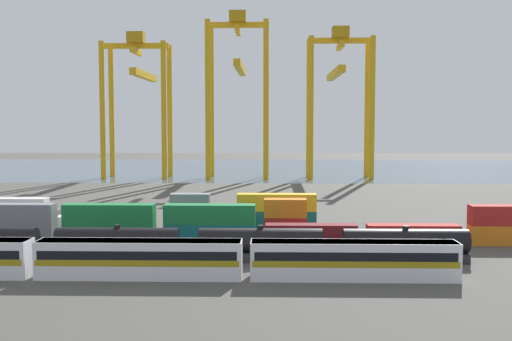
# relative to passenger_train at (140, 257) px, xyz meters

# --- Properties ---
(ground_plane) EXTENTS (420.00, 420.00, 0.00)m
(ground_plane) POSITION_rel_passenger_train_xyz_m (-1.76, 63.76, -2.14)
(ground_plane) COLOR #4C4944
(harbour_water) EXTENTS (400.00, 110.00, 0.01)m
(harbour_water) POSITION_rel_passenger_train_xyz_m (-1.76, 155.93, -2.14)
(harbour_water) COLOR #475B6B
(harbour_water) RESTS_ON ground_plane
(passenger_train) EXTENTS (64.99, 3.14, 3.90)m
(passenger_train) POSITION_rel_passenger_train_xyz_m (0.00, 0.00, 0.00)
(passenger_train) COLOR silver
(passenger_train) RESTS_ON ground_plane
(freight_tank_row) EXTENTS (64.17, 2.72, 4.18)m
(freight_tank_row) POSITION_rel_passenger_train_xyz_m (3.98, 8.04, -0.20)
(freight_tank_row) COLOR #232326
(freight_tank_row) RESTS_ON ground_plane
(shipping_container_1) EXTENTS (12.10, 2.44, 2.60)m
(shipping_container_1) POSITION_rel_passenger_train_xyz_m (-21.51, 18.46, -0.84)
(shipping_container_1) COLOR slate
(shipping_container_1) RESTS_ON ground_plane
(shipping_container_2) EXTENTS (12.10, 2.44, 2.60)m
(shipping_container_2) POSITION_rel_passenger_train_xyz_m (-21.51, 18.46, 1.76)
(shipping_container_2) COLOR slate
(shipping_container_2) RESTS_ON shipping_container_1
(shipping_container_3) EXTENTS (12.10, 2.44, 2.60)m
(shipping_container_3) POSITION_rel_passenger_train_xyz_m (-8.07, 18.46, -0.84)
(shipping_container_3) COLOR #197538
(shipping_container_3) RESTS_ON ground_plane
(shipping_container_4) EXTENTS (12.10, 2.44, 2.60)m
(shipping_container_4) POSITION_rel_passenger_train_xyz_m (-8.07, 18.46, 1.76)
(shipping_container_4) COLOR #197538
(shipping_container_4) RESTS_ON shipping_container_3
(shipping_container_5) EXTENTS (12.10, 2.44, 2.60)m
(shipping_container_5) POSITION_rel_passenger_train_xyz_m (5.37, 18.46, -0.84)
(shipping_container_5) COLOR #146066
(shipping_container_5) RESTS_ON ground_plane
(shipping_container_6) EXTENTS (12.10, 2.44, 2.60)m
(shipping_container_6) POSITION_rel_passenger_train_xyz_m (5.37, 18.46, 1.76)
(shipping_container_6) COLOR #197538
(shipping_container_6) RESTS_ON shipping_container_5
(shipping_container_7) EXTENTS (12.10, 2.44, 2.60)m
(shipping_container_7) POSITION_rel_passenger_train_xyz_m (18.82, 18.46, -0.84)
(shipping_container_7) COLOR maroon
(shipping_container_7) RESTS_ON ground_plane
(shipping_container_8) EXTENTS (12.10, 2.44, 2.60)m
(shipping_container_8) POSITION_rel_passenger_train_xyz_m (32.26, 18.46, -0.84)
(shipping_container_8) COLOR #AD211C
(shipping_container_8) RESTS_ON ground_plane
(shipping_container_12) EXTENTS (12.10, 2.44, 2.60)m
(shipping_container_12) POSITION_rel_passenger_train_xyz_m (-24.87, 24.75, -0.84)
(shipping_container_12) COLOR orange
(shipping_container_12) RESTS_ON ground_plane
(shipping_container_13) EXTENTS (12.10, 2.44, 2.60)m
(shipping_container_13) POSITION_rel_passenger_train_xyz_m (-24.87, 24.75, 1.76)
(shipping_container_13) COLOR silver
(shipping_container_13) RESTS_ON shipping_container_12
(shipping_container_14) EXTENTS (12.10, 2.44, 2.60)m
(shipping_container_14) POSITION_rel_passenger_train_xyz_m (-11.40, 24.75, -0.84)
(shipping_container_14) COLOR silver
(shipping_container_14) RESTS_ON ground_plane
(shipping_container_15) EXTENTS (6.04, 2.44, 2.60)m
(shipping_container_15) POSITION_rel_passenger_train_xyz_m (2.07, 24.75, -0.84)
(shipping_container_15) COLOR #197538
(shipping_container_15) RESTS_ON ground_plane
(shipping_container_16) EXTENTS (6.04, 2.44, 2.60)m
(shipping_container_16) POSITION_rel_passenger_train_xyz_m (15.54, 24.75, -0.84)
(shipping_container_16) COLOR #AD211C
(shipping_container_16) RESTS_ON ground_plane
(shipping_container_17) EXTENTS (6.04, 2.44, 2.60)m
(shipping_container_17) POSITION_rel_passenger_train_xyz_m (15.54, 24.75, 1.76)
(shipping_container_17) COLOR orange
(shipping_container_17) RESTS_ON shipping_container_16
(shipping_container_20) EXTENTS (12.10, 2.44, 2.60)m
(shipping_container_20) POSITION_rel_passenger_train_xyz_m (-25.48, 31.04, -0.84)
(shipping_container_20) COLOR slate
(shipping_container_20) RESTS_ON ground_plane
(shipping_container_21) EXTENTS (12.10, 2.44, 2.60)m
(shipping_container_21) POSITION_rel_passenger_train_xyz_m (-12.20, 31.04, -0.84)
(shipping_container_21) COLOR maroon
(shipping_container_21) RESTS_ON ground_plane
(shipping_container_22) EXTENTS (6.04, 2.44, 2.60)m
(shipping_container_22) POSITION_rel_passenger_train_xyz_m (1.08, 31.04, -0.84)
(shipping_container_22) COLOR gold
(shipping_container_22) RESTS_ON ground_plane
(shipping_container_23) EXTENTS (6.04, 2.44, 2.60)m
(shipping_container_23) POSITION_rel_passenger_train_xyz_m (1.08, 31.04, 1.76)
(shipping_container_23) COLOR slate
(shipping_container_23) RESTS_ON shipping_container_22
(shipping_container_24) EXTENTS (12.10, 2.44, 2.60)m
(shipping_container_24) POSITION_rel_passenger_train_xyz_m (14.37, 31.04, -0.84)
(shipping_container_24) COLOR #146066
(shipping_container_24) RESTS_ON ground_plane
(shipping_container_25) EXTENTS (12.10, 2.44, 2.60)m
(shipping_container_25) POSITION_rel_passenger_train_xyz_m (14.37, 31.04, 1.76)
(shipping_container_25) COLOR gold
(shipping_container_25) RESTS_ON shipping_container_24
(gantry_crane_west) EXTENTS (19.35, 33.33, 42.74)m
(gantry_crane_west) POSITION_rel_passenger_train_xyz_m (-26.10, 119.89, 24.01)
(gantry_crane_west) COLOR gold
(gantry_crane_west) RESTS_ON ground_plane
(gantry_crane_central) EXTENTS (18.20, 38.58, 48.67)m
(gantry_crane_central) POSITION_rel_passenger_train_xyz_m (3.74, 120.45, 27.00)
(gantry_crane_central) COLOR gold
(gantry_crane_central) RESTS_ON ground_plane
(gantry_crane_east) EXTENTS (19.04, 37.57, 44.07)m
(gantry_crane_east) POSITION_rel_passenger_train_xyz_m (33.58, 120.57, 24.78)
(gantry_crane_east) COLOR gold
(gantry_crane_east) RESTS_ON ground_plane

